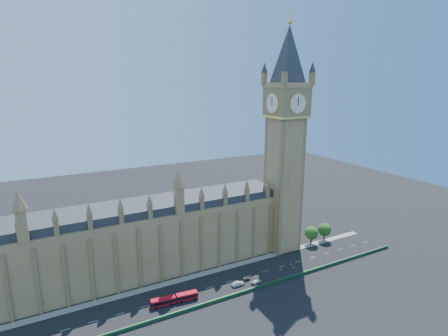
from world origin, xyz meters
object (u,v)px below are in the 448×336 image
car_grey (245,279)px  car_silver (238,284)px  car_white (257,282)px  red_bus (175,299)px

car_grey → car_silver: size_ratio=0.92×
car_grey → car_white: (2.89, -3.51, -0.15)m
red_bus → car_grey: red_bus is taller
red_bus → car_white: (30.82, -2.83, -0.81)m
red_bus → car_grey: (27.93, 0.68, -0.66)m
car_grey → car_white: bearing=-142.3°
car_silver → car_white: size_ratio=1.15×
red_bus → car_grey: 27.95m
car_silver → car_white: 7.10m
car_silver → red_bus: bearing=89.5°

